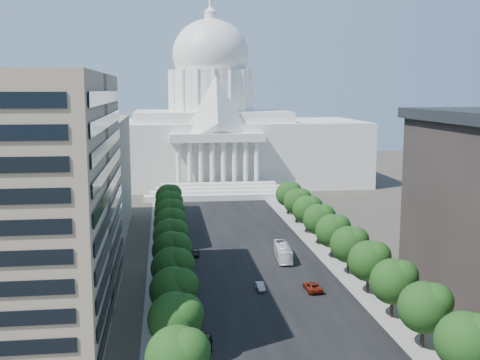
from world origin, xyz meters
name	(u,v)px	position (x,y,z in m)	size (l,w,h in m)	color
road_asphalt	(242,240)	(0.00, 90.00, 0.00)	(30.00, 260.00, 0.01)	black
sidewalk_left	(166,243)	(-19.00, 90.00, 0.00)	(8.00, 260.00, 0.02)	gray
sidewalk_right	(316,238)	(19.00, 90.00, 0.00)	(8.00, 260.00, 0.02)	gray
capitol	(211,133)	(0.00, 184.89, 20.01)	(120.00, 56.00, 73.00)	white
office_block_left_far	(49,179)	(-48.00, 100.00, 15.00)	(38.00, 52.00, 30.00)	gray
tree_l_a	(180,356)	(-17.66, 11.81, 6.45)	(7.79, 7.60, 9.97)	#33261C
tree_l_b	(177,318)	(-17.66, 23.81, 6.45)	(7.79, 7.60, 9.97)	#33261C
tree_l_c	(175,289)	(-17.66, 35.81, 6.45)	(7.79, 7.60, 9.97)	#33261C
tree_l_d	(174,267)	(-17.66, 47.81, 6.45)	(7.79, 7.60, 9.97)	#33261C
tree_l_e	(173,249)	(-17.66, 59.81, 6.45)	(7.79, 7.60, 9.97)	#33261C
tree_l_f	(172,235)	(-17.66, 71.81, 6.45)	(7.79, 7.60, 9.97)	#33261C
tree_l_g	(171,223)	(-17.66, 83.81, 6.45)	(7.79, 7.60, 9.97)	#33261C
tree_l_h	(170,212)	(-17.66, 95.81, 6.45)	(7.79, 7.60, 9.97)	#33261C
tree_l_i	(170,204)	(-17.66, 107.81, 6.45)	(7.79, 7.60, 9.97)	#33261C
tree_l_j	(169,196)	(-17.66, 119.81, 6.45)	(7.79, 7.60, 9.97)	#33261C
tree_r_a	(468,340)	(18.34, 11.81, 6.45)	(7.79, 7.60, 9.97)	#33261C
tree_r_b	(427,306)	(18.34, 23.81, 6.45)	(7.79, 7.60, 9.97)	#33261C
tree_r_c	(395,280)	(18.34, 35.81, 6.45)	(7.79, 7.60, 9.97)	#33261C
tree_r_d	(370,260)	(18.34, 47.81, 6.45)	(7.79, 7.60, 9.97)	#33261C
tree_r_e	(350,243)	(18.34, 59.81, 6.45)	(7.79, 7.60, 9.97)	#33261C
tree_r_f	(334,230)	(18.34, 71.81, 6.45)	(7.79, 7.60, 9.97)	#33261C
tree_r_g	(320,218)	(18.34, 83.81, 6.45)	(7.79, 7.60, 9.97)	#33261C
tree_r_h	(308,209)	(18.34, 95.81, 6.45)	(7.79, 7.60, 9.97)	#33261C
tree_r_i	(298,201)	(18.34, 107.81, 6.45)	(7.79, 7.60, 9.97)	#33261C
tree_r_j	(289,193)	(18.34, 119.81, 6.45)	(7.79, 7.60, 9.97)	#33261C
streetlight_b	(406,285)	(19.90, 35.00, 5.82)	(2.61, 0.44, 9.00)	gray
streetlight_c	(357,246)	(19.90, 60.00, 5.82)	(2.61, 0.44, 9.00)	gray
streetlight_d	(325,220)	(19.90, 85.00, 5.82)	(2.61, 0.44, 9.00)	gray
streetlight_e	(302,201)	(19.90, 110.00, 5.82)	(2.61, 0.44, 9.00)	gray
streetlight_f	(284,187)	(19.90, 135.00, 5.82)	(2.61, 0.44, 9.00)	gray
car_dark_a	(206,342)	(-13.50, 28.04, 0.83)	(1.95, 4.85, 1.65)	black
car_silver	(260,287)	(-1.50, 52.26, 0.68)	(1.43, 4.11, 1.35)	#93969A
car_red	(313,287)	(8.19, 50.46, 0.82)	(2.72, 5.90, 1.64)	maroon
car_dark_b	(196,253)	(-12.33, 77.16, 0.65)	(1.83, 4.49, 1.30)	black
car_parked	(202,343)	(-14.00, 28.03, 0.78)	(1.85, 4.60, 1.57)	#A6A9AE
city_bus	(283,252)	(6.86, 71.94, 1.72)	(2.88, 12.32, 3.43)	white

